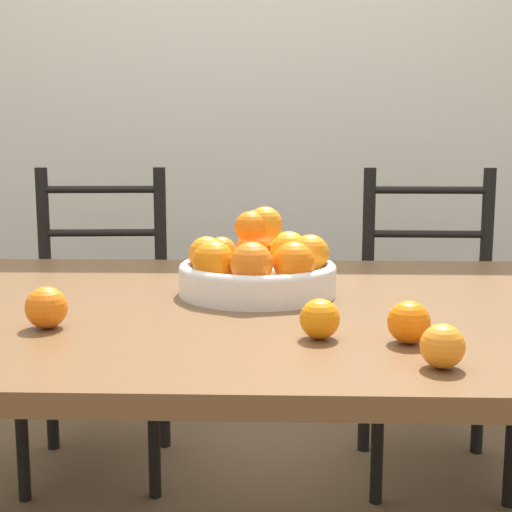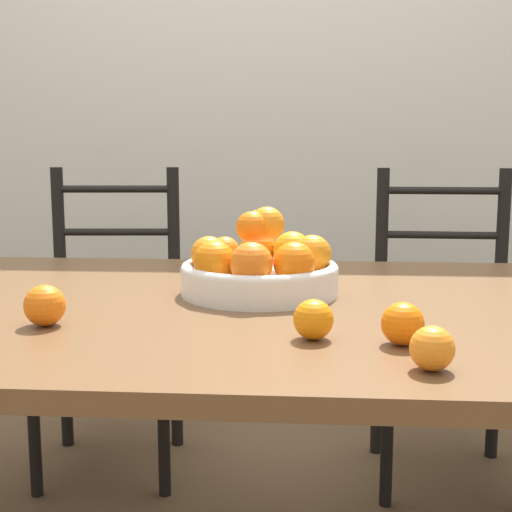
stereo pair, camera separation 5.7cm
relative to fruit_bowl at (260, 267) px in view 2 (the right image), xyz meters
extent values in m
cube|color=silver|center=(-0.11, 1.47, 0.52)|extent=(8.00, 0.06, 2.60)
cube|color=brown|center=(-0.11, -0.08, -0.07)|extent=(1.98, 1.03, 0.03)
cylinder|color=white|center=(0.00, 0.00, -0.03)|extent=(0.32, 0.32, 0.05)
torus|color=white|center=(0.00, 0.00, 0.00)|extent=(0.32, 0.32, 0.02)
sphere|color=orange|center=(0.11, 0.01, 0.03)|extent=(0.08, 0.08, 0.08)
sphere|color=orange|center=(0.06, 0.09, 0.02)|extent=(0.08, 0.08, 0.08)
sphere|color=orange|center=(-0.01, 0.11, 0.02)|extent=(0.08, 0.08, 0.08)
sphere|color=orange|center=(-0.08, 0.07, 0.02)|extent=(0.07, 0.07, 0.07)
sphere|color=orange|center=(-0.11, 0.01, 0.02)|extent=(0.08, 0.08, 0.08)
sphere|color=orange|center=(-0.08, -0.07, 0.02)|extent=(0.08, 0.08, 0.08)
sphere|color=orange|center=(-0.01, -0.11, 0.03)|extent=(0.08, 0.08, 0.08)
sphere|color=orange|center=(0.07, -0.08, 0.02)|extent=(0.08, 0.08, 0.08)
sphere|color=orange|center=(0.01, 0.00, 0.09)|extent=(0.07, 0.07, 0.07)
sphere|color=orange|center=(0.00, 0.01, 0.08)|extent=(0.06, 0.06, 0.06)
sphere|color=orange|center=(-0.01, -0.02, 0.08)|extent=(0.06, 0.06, 0.06)
sphere|color=orange|center=(0.24, -0.36, -0.02)|extent=(0.07, 0.07, 0.07)
sphere|color=orange|center=(0.11, -0.33, -0.02)|extent=(0.06, 0.06, 0.06)
sphere|color=orange|center=(0.27, -0.48, -0.03)|extent=(0.06, 0.06, 0.06)
sphere|color=orange|center=(-0.35, -0.28, -0.02)|extent=(0.07, 0.07, 0.07)
cylinder|color=black|center=(-0.70, 0.50, -0.56)|extent=(0.04, 0.04, 0.45)
cylinder|color=black|center=(-0.32, 0.53, -0.56)|extent=(0.04, 0.04, 0.45)
cylinder|color=black|center=(-0.73, 0.86, -0.31)|extent=(0.04, 0.04, 0.96)
cylinder|color=black|center=(-0.35, 0.89, -0.31)|extent=(0.04, 0.04, 0.96)
cube|color=black|center=(-0.52, 0.69, -0.32)|extent=(0.45, 0.43, 0.04)
cylinder|color=black|center=(-0.54, 0.87, -0.18)|extent=(0.38, 0.05, 0.02)
cylinder|color=black|center=(-0.54, 0.87, -0.04)|extent=(0.38, 0.05, 0.02)
cylinder|color=black|center=(-0.54, 0.87, 0.10)|extent=(0.38, 0.05, 0.02)
cylinder|color=black|center=(0.33, 0.51, -0.56)|extent=(0.04, 0.04, 0.45)
cylinder|color=black|center=(0.33, 0.87, -0.31)|extent=(0.04, 0.04, 0.96)
cylinder|color=black|center=(0.71, 0.87, -0.31)|extent=(0.04, 0.04, 0.96)
cube|color=black|center=(0.52, 0.69, -0.32)|extent=(0.43, 0.41, 0.04)
cylinder|color=black|center=(0.52, 0.87, -0.18)|extent=(0.38, 0.03, 0.02)
cylinder|color=black|center=(0.52, 0.87, -0.04)|extent=(0.38, 0.03, 0.02)
cylinder|color=black|center=(0.52, 0.87, 0.10)|extent=(0.38, 0.03, 0.02)
camera|label=1|loc=(0.04, -1.43, 0.25)|focal=50.00mm
camera|label=2|loc=(0.10, -1.43, 0.25)|focal=50.00mm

